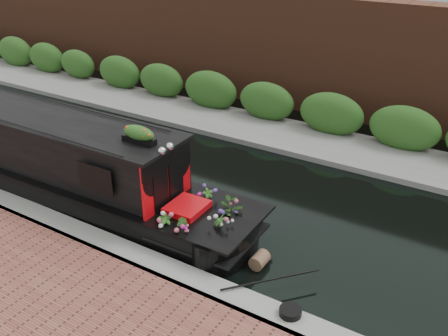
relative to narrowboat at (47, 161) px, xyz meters
The scene contains 8 objects.
ground 3.34m from the narrowboat, 38.48° to the left, with size 80.00×80.00×0.00m, color black.
near_bank_coping 2.95m from the narrowboat, 26.73° to the right, with size 40.00×0.60×0.50m, color gray.
far_bank_path 6.77m from the narrowboat, 67.78° to the left, with size 40.00×2.40×0.34m, color slate.
far_hedge 7.60m from the narrowboat, 70.36° to the left, with size 40.00×1.10×2.80m, color #27511B.
far_brick_wall 9.60m from the narrowboat, 74.59° to the left, with size 40.00×1.00×8.00m, color #542D1C.
narrowboat is the anchor object (origin of this frame).
rope_fender 6.16m from the narrowboat, ahead, with size 0.31×0.31×0.39m, color brown.
coiled_mooring_rope 7.45m from the narrowboat, ahead, with size 0.39×0.39×0.12m, color black.
Camera 1 is at (7.27, -9.29, 6.34)m, focal length 40.00 mm.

